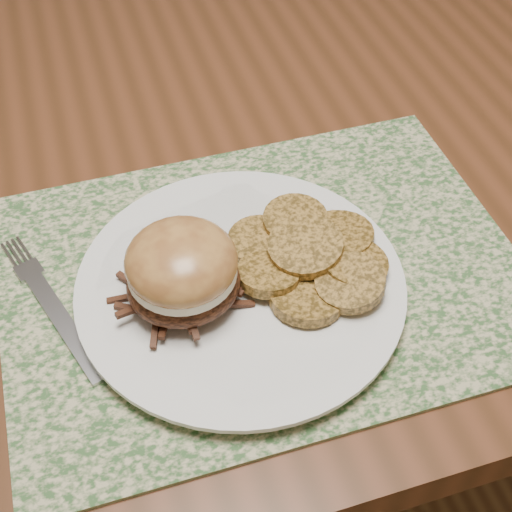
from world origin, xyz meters
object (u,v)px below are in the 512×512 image
Objects in this scene: dinner_plate at (241,287)px; fork at (51,304)px; pork_sandwich at (182,271)px; dining_table at (192,176)px.

fork is at bearing 167.66° from dinner_plate.
pork_sandwich is 0.12m from fork.
dinner_plate is at bearing -30.41° from fork.
dinner_plate reaches higher than fork.
dining_table is 0.29m from pork_sandwich.
pork_sandwich is at bearing -176.12° from dinner_plate.
fork is (-0.16, 0.03, -0.01)m from dinner_plate.
fork is (-0.17, -0.22, 0.09)m from dining_table.
fork is (-0.11, 0.04, -0.05)m from pork_sandwich.
pork_sandwich is 0.54× the size of fork.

